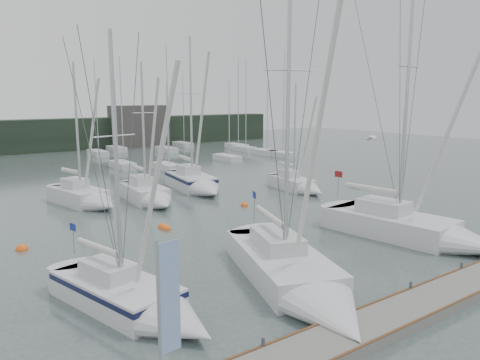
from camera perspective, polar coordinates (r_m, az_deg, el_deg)
name	(u,v)px	position (r m, az deg, el deg)	size (l,w,h in m)	color
ground	(309,278)	(22.71, 8.43, -11.76)	(160.00, 160.00, 0.00)	#43514F
dock	(401,314)	(19.68, 18.99, -15.15)	(24.00, 2.00, 0.40)	#60615C
far_treeline	(24,136)	(78.65, -24.85, 4.85)	(90.00, 4.00, 5.00)	black
far_building_right	(140,126)	(82.03, -12.15, 6.44)	(10.00, 3.00, 7.00)	#403D3B
mast_forest	(91,159)	(63.35, -17.71, 2.43)	(59.05, 26.42, 14.76)	silver
sailboat_near_left	(141,303)	(19.13, -12.03, -14.48)	(4.52, 8.88, 11.77)	silver
sailboat_near_center	(302,284)	(20.56, 7.56, -12.42)	(6.92, 11.81, 16.28)	silver
sailboat_near_right	(427,233)	(29.43, 21.80, -5.98)	(4.74, 11.33, 17.14)	silver
sailboat_mid_b	(88,199)	(38.27, -18.02, -2.20)	(4.15, 7.93, 11.88)	silver
sailboat_mid_c	(150,196)	(37.90, -10.88, -1.98)	(3.08, 7.81, 11.90)	silver
sailboat_mid_d	(197,184)	(42.32, -5.26, -0.49)	(4.20, 9.38, 14.61)	silver
sailboat_mid_e	(300,186)	(42.46, 7.31, -0.72)	(3.28, 7.37, 10.32)	silver
buoy_a	(162,227)	(31.12, -9.44, -5.73)	(0.60, 0.60, 0.60)	#F85B16
buoy_b	(244,206)	(36.67, 0.55, -3.17)	(0.60, 0.60, 0.60)	#F85B16
buoy_c	(22,250)	(29.06, -25.03, -7.71)	(0.67, 0.67, 0.67)	#F85B16
dock_banner	(166,307)	(12.61, -9.00, -15.08)	(0.69, 0.13, 4.53)	#ACAFB4
seagull	(372,138)	(20.64, 15.80, 4.97)	(1.01, 0.54, 0.21)	white
buoy_d	(167,229)	(30.63, -8.94, -5.97)	(0.59, 0.59, 0.59)	#F85B16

